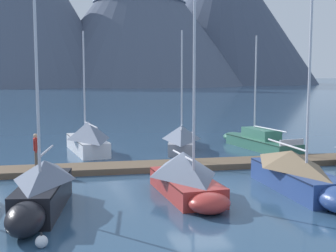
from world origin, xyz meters
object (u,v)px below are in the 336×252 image
at_px(sailboat_far_berth, 181,137).
at_px(sailboat_outer_slip, 300,174).
at_px(sailboat_second_berth, 41,190).
at_px(mooring_buoy_inner_mooring, 42,242).
at_px(person_on_dock, 36,148).
at_px(sailboat_mid_dock_starboard, 186,176).
at_px(sailboat_end_of_dock, 257,140).
at_px(sailboat_mid_dock_port, 87,137).

xyz_separation_m(sailboat_far_berth, sailboat_outer_slip, (1.86, -11.94, 0.02)).
distance_m(sailboat_second_berth, mooring_buoy_inner_mooring, 3.50).
relative_size(person_on_dock, mooring_buoy_inner_mooring, 3.78).
distance_m(sailboat_far_berth, mooring_buoy_inner_mooring, 17.85).
relative_size(sailboat_mid_dock_starboard, sailboat_end_of_dock, 1.15).
xyz_separation_m(sailboat_far_berth, sailboat_end_of_dock, (5.02, -0.74, -0.26)).
relative_size(sailboat_mid_dock_port, mooring_buoy_inner_mooring, 16.87).
bearing_deg(mooring_buoy_inner_mooring, sailboat_end_of_dock, 48.22).
relative_size(sailboat_mid_dock_starboard, sailboat_outer_slip, 1.13).
xyz_separation_m(sailboat_second_berth, person_on_dock, (-0.46, 6.85, 0.42)).
relative_size(sailboat_far_berth, mooring_buoy_inner_mooring, 17.26).
relative_size(sailboat_mid_dock_port, sailboat_far_berth, 0.98).
bearing_deg(person_on_dock, sailboat_outer_slip, -30.98).
bearing_deg(mooring_buoy_inner_mooring, sailboat_mid_dock_port, 81.87).
distance_m(sailboat_mid_dock_starboard, sailboat_outer_slip, 4.74).
distance_m(sailboat_second_berth, sailboat_end_of_dock, 17.78).
bearing_deg(mooring_buoy_inner_mooring, sailboat_outer_slip, 20.39).
relative_size(sailboat_outer_slip, sailboat_end_of_dock, 1.02).
height_order(sailboat_far_berth, mooring_buoy_inner_mooring, sailboat_far_berth).
height_order(sailboat_second_berth, sailboat_far_berth, sailboat_second_berth).
bearing_deg(sailboat_mid_dock_starboard, mooring_buoy_inner_mooring, -141.20).
distance_m(sailboat_far_berth, sailboat_end_of_dock, 5.08).
height_order(sailboat_second_berth, mooring_buoy_inner_mooring, sailboat_second_berth).
distance_m(sailboat_mid_dock_port, sailboat_end_of_dock, 11.17).
bearing_deg(sailboat_end_of_dock, person_on_dock, -161.35).
relative_size(sailboat_outer_slip, mooring_buoy_inner_mooring, 17.97).
xyz_separation_m(sailboat_second_berth, sailboat_outer_slip, (10.34, 0.37, -0.06)).
bearing_deg(sailboat_far_berth, sailboat_end_of_dock, -8.41).
xyz_separation_m(sailboat_mid_dock_starboard, person_on_dock, (-6.10, 5.83, 0.44)).
bearing_deg(mooring_buoy_inner_mooring, person_on_dock, 93.10).
relative_size(sailboat_mid_dock_port, sailboat_end_of_dock, 0.95).
xyz_separation_m(sailboat_mid_dock_port, sailboat_outer_slip, (7.97, -12.11, -0.16)).
height_order(sailboat_mid_dock_port, sailboat_mid_dock_starboard, sailboat_mid_dock_starboard).
bearing_deg(sailboat_outer_slip, sailboat_second_berth, -177.95).
distance_m(sailboat_mid_dock_starboard, mooring_buoy_inner_mooring, 7.15).
xyz_separation_m(sailboat_far_berth, mooring_buoy_inner_mooring, (-8.38, -15.74, -0.58)).
xyz_separation_m(sailboat_mid_dock_starboard, sailboat_outer_slip, (4.69, -0.65, -0.04)).
distance_m(sailboat_outer_slip, person_on_dock, 12.60).
relative_size(sailboat_mid_dock_starboard, mooring_buoy_inner_mooring, 20.38).
bearing_deg(sailboat_outer_slip, sailboat_mid_dock_port, 123.33).
bearing_deg(sailboat_end_of_dock, sailboat_second_berth, -139.41).
distance_m(sailboat_end_of_dock, person_on_dock, 14.75).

